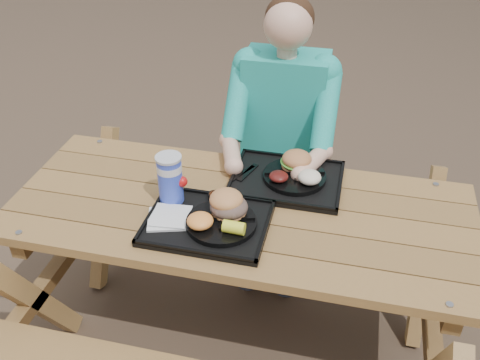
# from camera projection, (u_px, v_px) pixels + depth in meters

# --- Properties ---
(ground) EXTENTS (60.00, 60.00, 0.00)m
(ground) POSITION_uv_depth(u_px,v_px,m) (240.00, 335.00, 2.50)
(ground) COLOR #999999
(ground) RESTS_ON ground
(picnic_table) EXTENTS (1.80, 1.49, 0.75)m
(picnic_table) POSITION_uv_depth(u_px,v_px,m) (240.00, 277.00, 2.29)
(picnic_table) COLOR #999999
(picnic_table) RESTS_ON ground
(tray_near) EXTENTS (0.45, 0.35, 0.02)m
(tray_near) POSITION_uv_depth(u_px,v_px,m) (208.00, 224.00, 1.98)
(tray_near) COLOR black
(tray_near) RESTS_ON picnic_table
(tray_far) EXTENTS (0.45, 0.35, 0.02)m
(tray_far) POSITION_uv_depth(u_px,v_px,m) (287.00, 181.00, 2.21)
(tray_far) COLOR black
(tray_far) RESTS_ON picnic_table
(plate_near) EXTENTS (0.26, 0.26, 0.02)m
(plate_near) POSITION_uv_depth(u_px,v_px,m) (221.00, 223.00, 1.95)
(plate_near) COLOR black
(plate_near) RESTS_ON tray_near
(plate_far) EXTENTS (0.26, 0.26, 0.02)m
(plate_far) POSITION_uv_depth(u_px,v_px,m) (295.00, 176.00, 2.20)
(plate_far) COLOR black
(plate_far) RESTS_ON tray_far
(napkin_stack) EXTENTS (0.18, 0.18, 0.02)m
(napkin_stack) POSITION_uv_depth(u_px,v_px,m) (167.00, 218.00, 1.98)
(napkin_stack) COLOR silver
(napkin_stack) RESTS_ON tray_near
(soda_cup) EXTENTS (0.09, 0.09, 0.19)m
(soda_cup) POSITION_uv_depth(u_px,v_px,m) (170.00, 180.00, 2.03)
(soda_cup) COLOR blue
(soda_cup) RESTS_ON tray_near
(condiment_bbq) EXTENTS (0.05, 0.05, 0.03)m
(condiment_bbq) POSITION_uv_depth(u_px,v_px,m) (215.00, 197.00, 2.07)
(condiment_bbq) COLOR black
(condiment_bbq) RESTS_ON tray_near
(condiment_mustard) EXTENTS (0.04, 0.04, 0.03)m
(condiment_mustard) POSITION_uv_depth(u_px,v_px,m) (233.00, 201.00, 2.05)
(condiment_mustard) COLOR yellow
(condiment_mustard) RESTS_ON tray_near
(sandwich) EXTENTS (0.13, 0.13, 0.14)m
(sandwich) POSITION_uv_depth(u_px,v_px,m) (229.00, 198.00, 1.94)
(sandwich) COLOR #CD8348
(sandwich) RESTS_ON plate_near
(mac_cheese) EXTENTS (0.10, 0.10, 0.05)m
(mac_cheese) POSITION_uv_depth(u_px,v_px,m) (200.00, 221.00, 1.90)
(mac_cheese) COLOR #FFA043
(mac_cheese) RESTS_ON plate_near
(corn_cob) EXTENTS (0.08, 0.08, 0.05)m
(corn_cob) POSITION_uv_depth(u_px,v_px,m) (234.00, 227.00, 1.88)
(corn_cob) COLOR #FCFF35
(corn_cob) RESTS_ON plate_near
(cutlery_far) EXTENTS (0.07, 0.14, 0.01)m
(cutlery_far) POSITION_uv_depth(u_px,v_px,m) (248.00, 172.00, 2.23)
(cutlery_far) COLOR black
(cutlery_far) RESTS_ON tray_far
(burger) EXTENTS (0.13, 0.13, 0.11)m
(burger) POSITION_uv_depth(u_px,v_px,m) (297.00, 156.00, 2.20)
(burger) COLOR #BD7442
(burger) RESTS_ON plate_far
(baked_beans) EXTENTS (0.08, 0.08, 0.04)m
(baked_beans) POSITION_uv_depth(u_px,v_px,m) (279.00, 176.00, 2.15)
(baked_beans) COLOR #511310
(baked_beans) RESTS_ON plate_far
(potato_salad) EXTENTS (0.09, 0.09, 0.05)m
(potato_salad) POSITION_uv_depth(u_px,v_px,m) (310.00, 177.00, 2.13)
(potato_salad) COLOR white
(potato_salad) RESTS_ON plate_far
(diner) EXTENTS (0.48, 0.84, 1.28)m
(diner) POSITION_uv_depth(u_px,v_px,m) (282.00, 151.00, 2.63)
(diner) COLOR #1993B4
(diner) RESTS_ON ground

